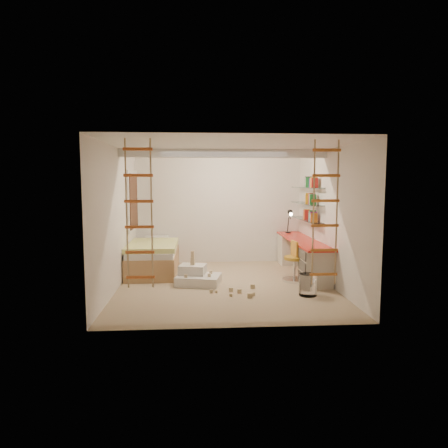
{
  "coord_description": "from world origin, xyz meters",
  "views": [
    {
      "loc": [
        -0.53,
        -7.47,
        1.97
      ],
      "look_at": [
        0.0,
        0.3,
        1.15
      ],
      "focal_mm": 32.0,
      "sensor_mm": 36.0,
      "label": 1
    }
  ],
  "objects": [
    {
      "name": "floor",
      "position": [
        0.0,
        0.0,
        0.0
      ],
      "size": [
        4.5,
        4.5,
        0.0
      ],
      "primitive_type": "plane",
      "color": "tan",
      "rests_on": "ground"
    },
    {
      "name": "rope_ladder_left",
      "position": [
        -1.35,
        -1.75,
        1.52
      ],
      "size": [
        0.41,
        0.04,
        2.13
      ],
      "primitive_type": null,
      "color": "#BC4A20",
      "rests_on": "ceiling"
    },
    {
      "name": "waste_bin",
      "position": [
        1.39,
        -0.8,
        0.19
      ],
      "size": [
        0.31,
        0.31,
        0.38
      ],
      "primitive_type": "cylinder",
      "color": "white",
      "rests_on": "floor"
    },
    {
      "name": "ceiling_beam",
      "position": [
        0.0,
        0.3,
        2.52
      ],
      "size": [
        4.0,
        0.18,
        0.16
      ],
      "primitive_type": "cube",
      "color": "white",
      "rests_on": "ceiling"
    },
    {
      "name": "task_lamp",
      "position": [
        1.67,
        1.82,
        1.14
      ],
      "size": [
        0.14,
        0.36,
        0.57
      ],
      "color": "black",
      "rests_on": "desk"
    },
    {
      "name": "play_platform",
      "position": [
        -0.54,
        0.13,
        0.14
      ],
      "size": [
        0.93,
        0.79,
        0.36
      ],
      "color": "silver",
      "rests_on": "floor"
    },
    {
      "name": "desk",
      "position": [
        1.72,
        0.86,
        0.4
      ],
      "size": [
        0.56,
        2.8,
        0.75
      ],
      "color": "red",
      "rests_on": "floor"
    },
    {
      "name": "window_blind",
      "position": [
        -1.93,
        1.5,
        1.55
      ],
      "size": [
        0.02,
        1.0,
        1.2
      ],
      "primitive_type": "cube",
      "color": "#4C2D1E",
      "rests_on": "window_frame"
    },
    {
      "name": "books",
      "position": [
        1.87,
        1.13,
        1.59
      ],
      "size": [
        0.14,
        0.7,
        0.92
      ],
      "color": "orange",
      "rests_on": "shelves"
    },
    {
      "name": "rope_ladder_right",
      "position": [
        1.35,
        -1.75,
        1.52
      ],
      "size": [
        0.41,
        0.04,
        2.13
      ],
      "primitive_type": null,
      "color": "#BC6820",
      "rests_on": "ceiling"
    },
    {
      "name": "toy_blocks",
      "position": [
        -0.15,
        -0.28,
        0.18
      ],
      "size": [
        1.31,
        1.16,
        0.63
      ],
      "color": "#CCB284",
      "rests_on": "floor"
    },
    {
      "name": "shelves",
      "position": [
        1.87,
        1.13,
        1.5
      ],
      "size": [
        0.25,
        1.8,
        0.71
      ],
      "color": "white",
      "rests_on": "wall_right"
    },
    {
      "name": "window_frame",
      "position": [
        -1.97,
        1.5,
        1.55
      ],
      "size": [
        0.06,
        1.15,
        1.35
      ],
      "primitive_type": "cube",
      "color": "white",
      "rests_on": "wall_left"
    },
    {
      "name": "bed",
      "position": [
        -1.48,
        1.23,
        0.33
      ],
      "size": [
        1.02,
        2.0,
        0.69
      ],
      "color": "#AD7F51",
      "rests_on": "floor"
    },
    {
      "name": "swivel_chair",
      "position": [
        1.4,
        0.22,
        0.3
      ],
      "size": [
        0.53,
        0.53,
        0.81
      ],
      "color": "#B68723",
      "rests_on": "floor"
    }
  ]
}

